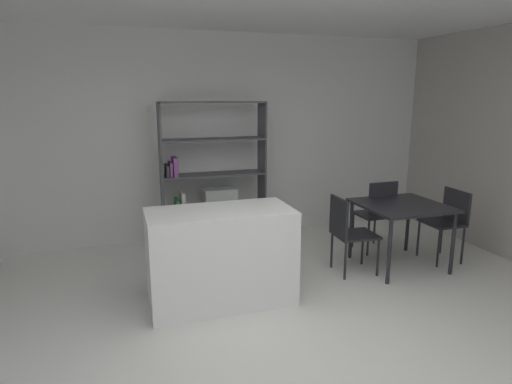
{
  "coord_description": "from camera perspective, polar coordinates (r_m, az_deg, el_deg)",
  "views": [
    {
      "loc": [
        -1.22,
        -2.87,
        2.01
      ],
      "look_at": [
        0.05,
        1.06,
        1.08
      ],
      "focal_mm": 30.5,
      "sensor_mm": 36.0,
      "label": 1
    }
  ],
  "objects": [
    {
      "name": "ground_plane",
      "position": [
        3.71,
        4.61,
        -20.11
      ],
      "size": [
        9.3,
        9.3,
        0.0
      ],
      "primitive_type": "plane",
      "color": "silver"
    },
    {
      "name": "back_partition",
      "position": [
        6.13,
        -6.32,
        7.1
      ],
      "size": [
        6.76,
        0.06,
        2.83
      ],
      "primitive_type": "cube",
      "color": "silver",
      "rests_on": "ground_plane"
    },
    {
      "name": "dining_table",
      "position": [
        5.35,
        18.53,
        -2.37
      ],
      "size": [
        0.95,
        0.93,
        0.76
      ],
      "color": "#232328",
      "rests_on": "ground_plane"
    },
    {
      "name": "kitchen_island",
      "position": [
        4.3,
        -4.64,
        -8.39
      ],
      "size": [
        1.39,
        0.68,
        0.93
      ],
      "primitive_type": "cube",
      "color": "white",
      "rests_on": "ground_plane"
    },
    {
      "name": "dining_chair_island_side",
      "position": [
        5.02,
        11.91,
        -4.74
      ],
      "size": [
        0.48,
        0.44,
        0.89
      ],
      "rotation": [
        0.0,
        0.0,
        1.51
      ],
      "color": "#232328",
      "rests_on": "ground_plane"
    },
    {
      "name": "dining_chair_far",
      "position": [
        5.77,
        15.64,
        -2.28
      ],
      "size": [
        0.42,
        0.43,
        0.94
      ],
      "rotation": [
        0.0,
        0.0,
        3.18
      ],
      "color": "#232328",
      "rests_on": "ground_plane"
    },
    {
      "name": "dining_chair_window_side",
      "position": [
        5.81,
        23.91,
        -3.05
      ],
      "size": [
        0.42,
        0.46,
        0.88
      ],
      "rotation": [
        0.0,
        0.0,
        -1.61
      ],
      "color": "#232328",
      "rests_on": "ground_plane"
    },
    {
      "name": "open_bookshelf",
      "position": [
        5.87,
        -5.98,
        1.13
      ],
      "size": [
        1.39,
        0.34,
        1.92
      ],
      "color": "#4C4C51",
      "rests_on": "ground_plane"
    }
  ]
}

